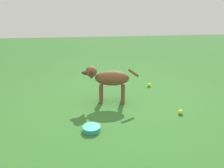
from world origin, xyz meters
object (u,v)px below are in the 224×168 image
(tennis_ball_1, at_px, (180,112))
(tennis_ball_0, at_px, (149,85))
(dog, at_px, (109,79))
(water_bowl, at_px, (92,128))

(tennis_ball_1, bearing_deg, tennis_ball_0, 97.04)
(dog, bearing_deg, tennis_ball_1, 159.06)
(dog, relative_size, tennis_ball_1, 13.01)
(dog, relative_size, tennis_ball_0, 13.01)
(dog, xyz_separation_m, tennis_ball_1, (0.95, -0.53, -0.35))
(tennis_ball_0, relative_size, tennis_ball_1, 1.00)
(tennis_ball_0, distance_m, tennis_ball_1, 1.12)
(dog, xyz_separation_m, tennis_ball_0, (0.81, 0.59, -0.35))
(tennis_ball_1, height_order, water_bowl, tennis_ball_1)
(dog, bearing_deg, tennis_ball_0, -136.25)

